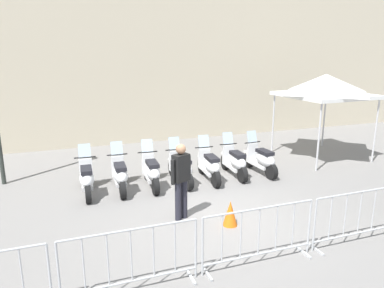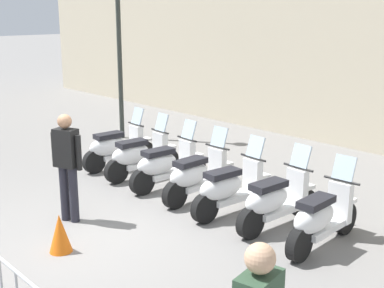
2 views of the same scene
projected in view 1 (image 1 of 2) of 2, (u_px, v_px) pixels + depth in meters
ground_plane at (213, 217)px, 8.23m from camera, size 120.00×120.00×0.00m
building_facade at (131, 0)px, 14.69m from camera, size 28.08×3.77×11.33m
motorcycle_0 at (87, 178)px, 9.40m from camera, size 0.56×1.73×1.24m
motorcycle_1 at (120, 175)px, 9.65m from camera, size 0.57×1.73×1.24m
motorcycle_2 at (151, 172)px, 9.91m from camera, size 0.57×1.73×1.24m
motorcycle_3 at (181, 168)px, 10.20m from camera, size 0.56×1.72×1.24m
motorcycle_4 at (210, 166)px, 10.43m from camera, size 0.58×1.72×1.24m
motorcycle_5 at (235, 162)px, 10.80m from camera, size 0.56×1.73×1.24m
motorcycle_6 at (261, 160)px, 11.03m from camera, size 0.56×1.72×1.24m
barrier_segment_1 at (132, 261)px, 5.56m from camera, size 2.14×0.54×1.07m
barrier_segment_2 at (259, 236)px, 6.30m from camera, size 2.14×0.54×1.07m
barrier_segment_3 at (359, 217)px, 7.04m from camera, size 2.14×0.54×1.07m
officer_near_row_end at (181, 177)px, 7.91m from camera, size 0.52×0.33×1.73m
canopy_tent at (326, 86)px, 12.33m from camera, size 2.66×2.66×2.91m
traffic_cone at (230, 213)px, 7.79m from camera, size 0.32×0.32×0.55m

